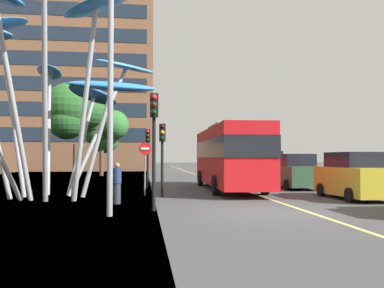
{
  "coord_description": "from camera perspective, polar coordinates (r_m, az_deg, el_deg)",
  "views": [
    {
      "loc": [
        -4.11,
        -13.3,
        1.83
      ],
      "look_at": [
        -1.65,
        7.38,
        2.5
      ],
      "focal_mm": 38.13,
      "sensor_mm": 36.0,
      "label": 1
    }
  ],
  "objects": [
    {
      "name": "pedestrian",
      "position": [
        16.25,
        -10.45,
        -5.42
      ],
      "size": [
        0.34,
        0.34,
        1.61
      ],
      "color": "#2D3342",
      "rests_on": "ground"
    },
    {
      "name": "traffic_light_kerb_far",
      "position": [
        18.46,
        -4.18,
        0.01
      ],
      "size": [
        0.28,
        0.42,
        3.34
      ],
      "color": "black",
      "rests_on": "ground"
    },
    {
      "name": "tree_pavement_near",
      "position": [
        35.22,
        -16.19,
        4.46
      ],
      "size": [
        4.94,
        4.98,
        7.94
      ],
      "color": "brown",
      "rests_on": "ground"
    },
    {
      "name": "tree_pavement_far",
      "position": [
        41.35,
        -12.26,
        2.22
      ],
      "size": [
        5.12,
        3.95,
        7.01
      ],
      "color": "brown",
      "rests_on": "ground"
    },
    {
      "name": "traffic_light_island_mid",
      "position": [
        24.47,
        -6.21,
        -0.19
      ],
      "size": [
        0.28,
        0.42,
        3.49
      ],
      "color": "black",
      "rests_on": "ground"
    },
    {
      "name": "red_bus",
      "position": [
        22.77,
        5.17,
        -1.44
      ],
      "size": [
        2.9,
        11.14,
        3.64
      ],
      "color": "red",
      "rests_on": "ground"
    },
    {
      "name": "ground",
      "position": [
        13.85,
        7.52,
        -9.63
      ],
      "size": [
        120.0,
        240.0,
        0.1
      ],
      "color": "#424244"
    },
    {
      "name": "car_side_street",
      "position": [
        31.04,
        10.44,
        -3.22
      ],
      "size": [
        2.08,
        4.14,
        2.27
      ],
      "color": "gold",
      "rests_on": "ground"
    },
    {
      "name": "car_parked_mid",
      "position": [
        19.22,
        21.75,
        -4.28
      ],
      "size": [
        2.04,
        4.31,
        2.05
      ],
      "color": "gold",
      "rests_on": "ground"
    },
    {
      "name": "backdrop_building",
      "position": [
        60.59,
        -18.46,
        7.22
      ],
      "size": [
        26.74,
        11.58,
        22.53
      ],
      "color": "brown",
      "rests_on": "ground"
    },
    {
      "name": "no_entry_sign",
      "position": [
        19.53,
        -6.6,
        -2.24
      ],
      "size": [
        0.6,
        0.12,
        2.54
      ],
      "color": "gray",
      "rests_on": "ground"
    },
    {
      "name": "leaf_sculpture",
      "position": [
        19.56,
        -19.09,
        11.68
      ],
      "size": [
        10.51,
        11.41,
        8.64
      ],
      "color": "#9EA0A5",
      "rests_on": "ground"
    },
    {
      "name": "car_parked_far",
      "position": [
        24.52,
        14.17,
        -3.84
      ],
      "size": [
        2.09,
        4.14,
        2.01
      ],
      "color": "#2D5138",
      "rests_on": "ground"
    },
    {
      "name": "traffic_light_kerb_near",
      "position": [
        13.85,
        -5.33,
        2.48
      ],
      "size": [
        0.28,
        0.42,
        3.98
      ],
      "color": "black",
      "rests_on": "ground"
    },
    {
      "name": "street_lamp",
      "position": [
        13.27,
        -9.67,
        12.34
      ],
      "size": [
        1.72,
        0.44,
        8.0
      ],
      "color": "gray",
      "rests_on": "ground"
    }
  ]
}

